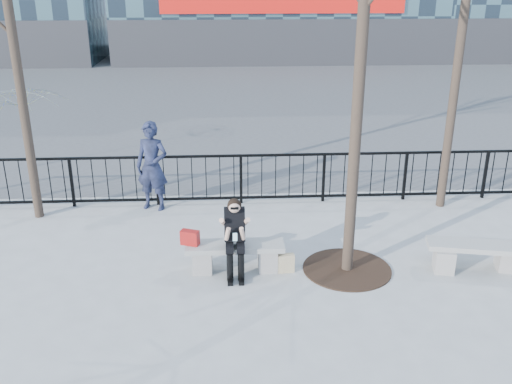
{
  "coord_description": "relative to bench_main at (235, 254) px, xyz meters",
  "views": [
    {
      "loc": [
        -0.13,
        -8.56,
        4.75
      ],
      "look_at": [
        0.4,
        0.8,
        1.1
      ],
      "focal_mm": 40.0,
      "sensor_mm": 36.0,
      "label": 1
    }
  ],
  "objects": [
    {
      "name": "bench_second",
      "position": [
        4.06,
        -0.22,
        -0.0
      ],
      "size": [
        1.64,
        0.46,
        0.49
      ],
      "rotation": [
        0.0,
        0.0,
        -0.21
      ],
      "color": "gray",
      "rests_on": "ground"
    },
    {
      "name": "handbag",
      "position": [
        -0.74,
        0.02,
        0.31
      ],
      "size": [
        0.33,
        0.24,
        0.25
      ],
      "primitive_type": "cube",
      "rotation": [
        0.0,
        0.0,
        -0.36
      ],
      "color": "#9E1513",
      "rests_on": "bench_main"
    },
    {
      "name": "standing_man",
      "position": [
        -1.66,
        2.8,
        0.64
      ],
      "size": [
        0.79,
        0.63,
        1.89
      ],
      "primitive_type": "imported",
      "rotation": [
        0.0,
        0.0,
        -0.29
      ],
      "color": "black",
      "rests_on": "ground"
    },
    {
      "name": "bench_main",
      "position": [
        0.0,
        0.0,
        0.0
      ],
      "size": [
        1.65,
        0.46,
        0.49
      ],
      "color": "gray",
      "rests_on": "ground"
    },
    {
      "name": "vendor_umbrella",
      "position": [
        -5.18,
        5.67,
        0.75
      ],
      "size": [
        2.31,
        2.35,
        2.11
      ],
      "primitive_type": "imported",
      "rotation": [
        0.0,
        0.0,
        0.0
      ],
      "color": "yellow",
      "rests_on": "ground"
    },
    {
      "name": "railing",
      "position": [
        0.0,
        3.0,
        0.25
      ],
      "size": [
        14.0,
        0.06,
        1.1
      ],
      "color": "black",
      "rests_on": "ground"
    },
    {
      "name": "seated_woman",
      "position": [
        0.0,
        -0.16,
        0.37
      ],
      "size": [
        0.5,
        0.64,
        1.34
      ],
      "color": "black",
      "rests_on": "ground"
    },
    {
      "name": "ground",
      "position": [
        0.0,
        0.0,
        -0.3
      ],
      "size": [
        120.0,
        120.0,
        0.0
      ],
      "primitive_type": "plane",
      "color": "gray",
      "rests_on": "ground"
    },
    {
      "name": "street_surface",
      "position": [
        0.0,
        15.0,
        -0.3
      ],
      "size": [
        60.0,
        23.0,
        0.01
      ],
      "primitive_type": "cube",
      "color": "#474747",
      "rests_on": "ground"
    },
    {
      "name": "shopping_bag",
      "position": [
        0.82,
        -0.11,
        -0.14
      ],
      "size": [
        0.35,
        0.15,
        0.32
      ],
      "primitive_type": "cube",
      "rotation": [
        0.0,
        0.0,
        0.07
      ],
      "color": "beige",
      "rests_on": "ground"
    },
    {
      "name": "tree_grate",
      "position": [
        1.9,
        -0.1,
        -0.29
      ],
      "size": [
        1.5,
        1.5,
        0.02
      ],
      "primitive_type": "cylinder",
      "color": "black",
      "rests_on": "ground"
    }
  ]
}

